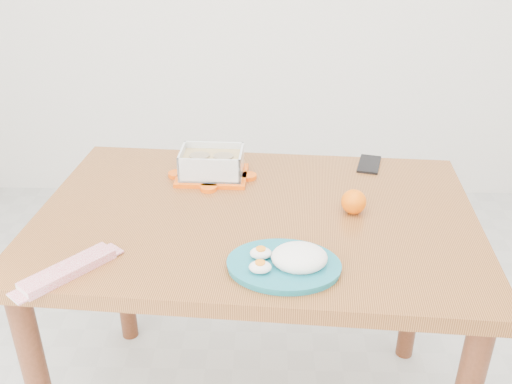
{
  "coord_description": "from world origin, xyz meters",
  "views": [
    {
      "loc": [
        -0.17,
        -1.09,
        1.5
      ],
      "look_at": [
        -0.2,
        0.2,
        0.81
      ],
      "focal_mm": 40.0,
      "sensor_mm": 36.0,
      "label": 1
    }
  ],
  "objects_px": {
    "food_container": "(212,164)",
    "rice_plate": "(289,261)",
    "dining_table": "(256,246)",
    "smartphone": "(369,164)",
    "orange_fruit": "(354,202)"
  },
  "relations": [
    {
      "from": "food_container",
      "to": "rice_plate",
      "type": "bearing_deg",
      "value": -62.96
    },
    {
      "from": "dining_table",
      "to": "smartphone",
      "type": "bearing_deg",
      "value": 45.31
    },
    {
      "from": "orange_fruit",
      "to": "rice_plate",
      "type": "bearing_deg",
      "value": -124.44
    },
    {
      "from": "orange_fruit",
      "to": "rice_plate",
      "type": "xyz_separation_m",
      "value": [
        -0.18,
        -0.26,
        -0.01
      ]
    },
    {
      "from": "orange_fruit",
      "to": "rice_plate",
      "type": "relative_size",
      "value": 0.24
    },
    {
      "from": "dining_table",
      "to": "orange_fruit",
      "type": "bearing_deg",
      "value": 5.1
    },
    {
      "from": "food_container",
      "to": "rice_plate",
      "type": "distance_m",
      "value": 0.5
    },
    {
      "from": "dining_table",
      "to": "rice_plate",
      "type": "relative_size",
      "value": 4.35
    },
    {
      "from": "smartphone",
      "to": "food_container",
      "type": "bearing_deg",
      "value": -154.4
    },
    {
      "from": "food_container",
      "to": "rice_plate",
      "type": "height_order",
      "value": "food_container"
    },
    {
      "from": "food_container",
      "to": "orange_fruit",
      "type": "relative_size",
      "value": 3.2
    },
    {
      "from": "dining_table",
      "to": "food_container",
      "type": "xyz_separation_m",
      "value": [
        -0.13,
        0.2,
        0.15
      ]
    },
    {
      "from": "food_container",
      "to": "rice_plate",
      "type": "relative_size",
      "value": 0.76
    },
    {
      "from": "food_container",
      "to": "rice_plate",
      "type": "xyz_separation_m",
      "value": [
        0.21,
        -0.45,
        -0.02
      ]
    },
    {
      "from": "rice_plate",
      "to": "smartphone",
      "type": "bearing_deg",
      "value": 70.25
    }
  ]
}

